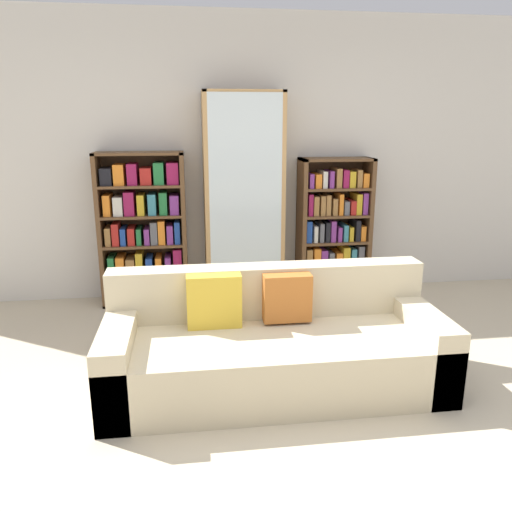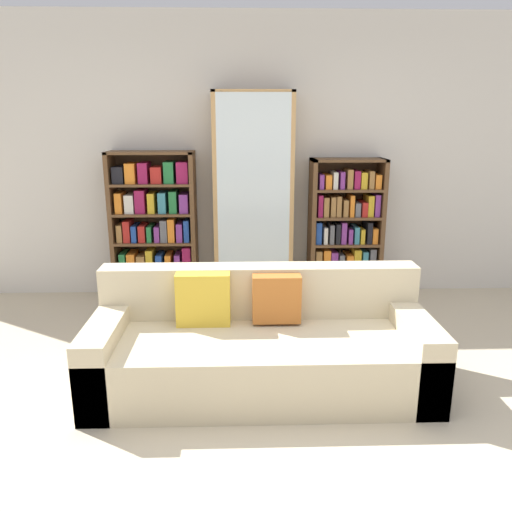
{
  "view_description": "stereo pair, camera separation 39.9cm",
  "coord_description": "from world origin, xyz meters",
  "px_view_note": "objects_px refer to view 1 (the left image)",
  "views": [
    {
      "loc": [
        -0.63,
        -2.29,
        1.73
      ],
      "look_at": [
        -0.12,
        1.53,
        0.67
      ],
      "focal_mm": 35.0,
      "sensor_mm": 36.0,
      "label": 1
    },
    {
      "loc": [
        -0.24,
        -2.32,
        1.73
      ],
      "look_at": [
        -0.12,
        1.53,
        0.67
      ],
      "focal_mm": 35.0,
      "sensor_mm": 36.0,
      "label": 2
    }
  ],
  "objects_px": {
    "bookshelf_left": "(144,231)",
    "bookshelf_right": "(334,230)",
    "display_cabinet": "(244,200)",
    "couch": "(273,347)",
    "wine_bottle": "(299,298)"
  },
  "relations": [
    {
      "from": "display_cabinet",
      "to": "couch",
      "type": "bearing_deg",
      "value": -89.89
    },
    {
      "from": "bookshelf_left",
      "to": "couch",
      "type": "bearing_deg",
      "value": -61.04
    },
    {
      "from": "bookshelf_left",
      "to": "display_cabinet",
      "type": "xyz_separation_m",
      "value": [
        0.95,
        -0.02,
        0.28
      ]
    },
    {
      "from": "bookshelf_left",
      "to": "display_cabinet",
      "type": "distance_m",
      "value": 0.99
    },
    {
      "from": "bookshelf_left",
      "to": "bookshelf_right",
      "type": "bearing_deg",
      "value": 0.0
    },
    {
      "from": "bookshelf_right",
      "to": "wine_bottle",
      "type": "xyz_separation_m",
      "value": [
        -0.45,
        -0.52,
        -0.51
      ]
    },
    {
      "from": "couch",
      "to": "bookshelf_left",
      "type": "xyz_separation_m",
      "value": [
        -0.96,
        1.73,
        0.44
      ]
    },
    {
      "from": "display_cabinet",
      "to": "wine_bottle",
      "type": "distance_m",
      "value": 1.07
    },
    {
      "from": "couch",
      "to": "wine_bottle",
      "type": "height_order",
      "value": "couch"
    },
    {
      "from": "wine_bottle",
      "to": "display_cabinet",
      "type": "bearing_deg",
      "value": 132.09
    },
    {
      "from": "bookshelf_left",
      "to": "bookshelf_right",
      "type": "distance_m",
      "value": 1.86
    },
    {
      "from": "bookshelf_left",
      "to": "display_cabinet",
      "type": "bearing_deg",
      "value": -0.98
    },
    {
      "from": "bookshelf_left",
      "to": "bookshelf_right",
      "type": "xyz_separation_m",
      "value": [
        1.86,
        0.0,
        -0.04
      ]
    },
    {
      "from": "bookshelf_left",
      "to": "wine_bottle",
      "type": "height_order",
      "value": "bookshelf_left"
    },
    {
      "from": "couch",
      "to": "display_cabinet",
      "type": "bearing_deg",
      "value": 90.11
    }
  ]
}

